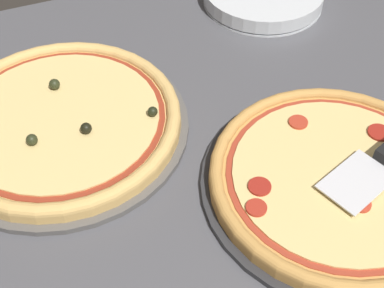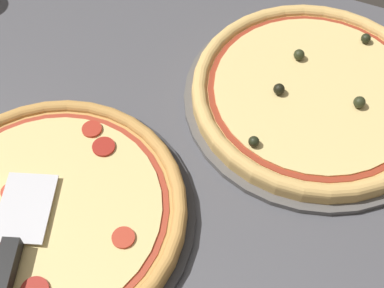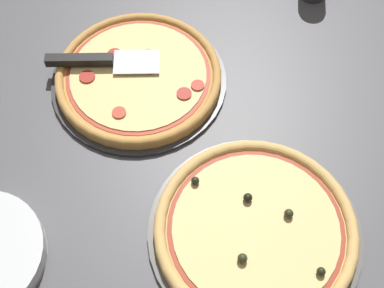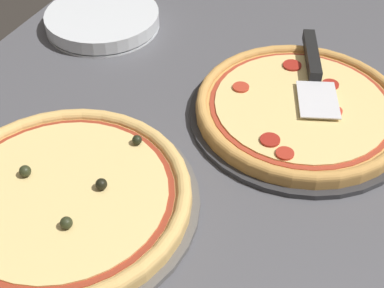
% 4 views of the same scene
% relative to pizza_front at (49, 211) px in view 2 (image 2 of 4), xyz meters
% --- Properties ---
extents(ground_plane, '(1.21, 1.14, 0.04)m').
position_rel_pizza_front_xyz_m(ground_plane, '(0.04, 0.03, -0.04)').
color(ground_plane, '#4C4C51').
extents(pizza_pan_front, '(0.39, 0.39, 0.01)m').
position_rel_pizza_front_xyz_m(pizza_pan_front, '(-0.00, -0.00, -0.02)').
color(pizza_pan_front, '#2D2D30').
rests_on(pizza_pan_front, ground_plane).
extents(pizza_front, '(0.36, 0.36, 0.03)m').
position_rel_pizza_front_xyz_m(pizza_front, '(0.00, 0.00, 0.00)').
color(pizza_front, '#C68E47').
rests_on(pizza_front, pizza_pan_front).
extents(pizza_pan_back, '(0.40, 0.40, 0.01)m').
position_rel_pizza_front_xyz_m(pizza_pan_back, '(0.26, 0.34, -0.02)').
color(pizza_pan_back, '#565451').
rests_on(pizza_pan_back, ground_plane).
extents(pizza_back, '(0.38, 0.38, 0.04)m').
position_rel_pizza_front_xyz_m(pizza_back, '(0.26, 0.34, -0.00)').
color(pizza_back, '#DBAD60').
rests_on(pizza_back, pizza_pan_back).
extents(serving_spatula, '(0.13, 0.25, 0.02)m').
position_rel_pizza_front_xyz_m(serving_spatula, '(0.01, -0.11, 0.02)').
color(serving_spatula, silver).
rests_on(serving_spatula, pizza_front).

